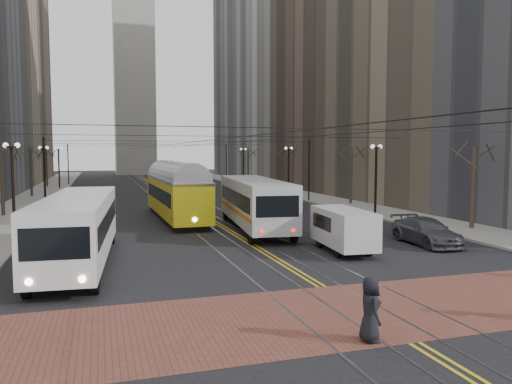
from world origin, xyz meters
TOP-DOWN VIEW (x-y plane):
  - ground at (0.00, 0.00)m, footprint 260.00×260.00m
  - sidewalk_left at (-15.00, 45.00)m, footprint 5.00×140.00m
  - sidewalk_right at (15.00, 45.00)m, footprint 5.00×140.00m
  - crosswalk_band at (0.00, -4.00)m, footprint 25.00×6.00m
  - streetcar_rails at (0.00, 45.00)m, footprint 4.80×130.00m
  - centre_lines at (0.00, 45.00)m, footprint 0.42×130.00m
  - building_left_far at (-25.50, 86.00)m, footprint 16.00×20.00m
  - building_right_mid at (25.50, 46.00)m, footprint 16.00×20.00m
  - building_right_midfar at (27.50, 66.00)m, footprint 20.00×20.00m
  - building_right_far at (25.50, 86.00)m, footprint 16.00×20.00m
  - clock_tower at (0.00, 102.00)m, footprint 12.00×12.00m
  - lamp_posts at (-0.00, 28.75)m, footprint 27.60×57.20m
  - street_trees at (0.00, 35.25)m, footprint 31.68×53.28m
  - trolley_wires at (0.00, 34.83)m, footprint 25.96×120.00m
  - transit_bus at (-9.18, 5.99)m, footprint 3.70×13.05m
  - streetcar at (-2.50, 20.68)m, footprint 3.00×14.81m
  - rear_bus at (1.80, 13.65)m, footprint 4.19×13.27m
  - cargo_van at (4.00, 5.00)m, footprint 2.41×5.24m
  - sedan_grey at (9.46, 31.58)m, footprint 2.52×5.04m
  - sedan_silver at (8.31, 41.70)m, footprint 2.17×5.19m
  - sedan_parked at (9.50, 5.47)m, footprint 2.39×5.26m
  - pedestrian_a at (-1.12, -6.50)m, footprint 0.69×0.96m

SIDE VIEW (x-z plane):
  - ground at x=0.00m, z-range 0.00..0.00m
  - streetcar_rails at x=0.00m, z-range 0.00..0.01m
  - crosswalk_band at x=0.00m, z-range 0.00..0.01m
  - centre_lines at x=0.00m, z-range 0.01..0.01m
  - sidewalk_left at x=-15.00m, z-range 0.00..0.15m
  - sidewalk_right at x=15.00m, z-range 0.00..0.15m
  - sedan_parked at x=9.50m, z-range 0.00..1.49m
  - sedan_grey at x=9.46m, z-range 0.00..1.65m
  - sedan_silver at x=8.31m, z-range 0.00..1.67m
  - pedestrian_a at x=-1.12m, z-range 0.01..1.83m
  - cargo_van at x=4.00m, z-range 0.00..2.25m
  - transit_bus at x=-9.18m, z-range 0.00..3.22m
  - rear_bus at x=1.80m, z-range 0.00..3.40m
  - streetcar at x=-2.50m, z-range 0.00..3.48m
  - street_trees at x=0.00m, z-range 0.00..5.60m
  - lamp_posts at x=0.00m, z-range 0.00..5.60m
  - trolley_wires at x=0.00m, z-range 0.47..7.07m
  - building_right_mid at x=25.50m, z-range 0.00..34.00m
  - building_left_far at x=-25.50m, z-range 0.00..40.00m
  - building_right_far at x=25.50m, z-range 0.00..40.00m
  - building_right_midfar at x=27.50m, z-range 0.00..52.00m
  - clock_tower at x=0.00m, z-range 2.96..68.96m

